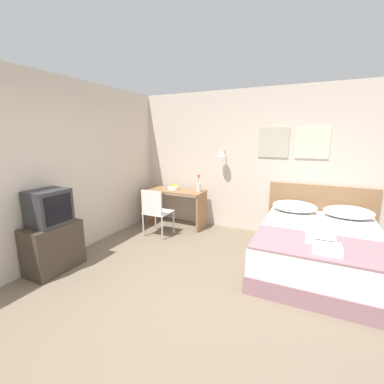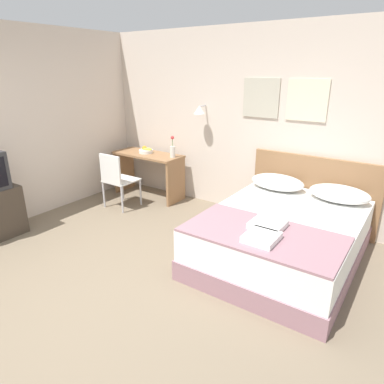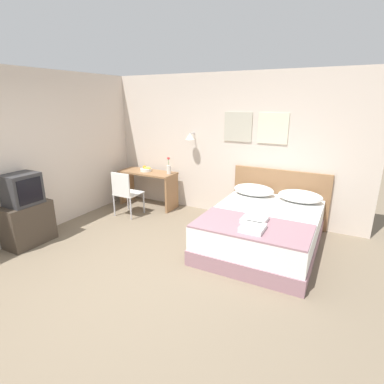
{
  "view_description": "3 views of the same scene",
  "coord_description": "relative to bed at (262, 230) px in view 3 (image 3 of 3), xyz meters",
  "views": [
    {
      "loc": [
        1.04,
        -1.95,
        1.8
      ],
      "look_at": [
        -0.62,
        1.52,
        0.97
      ],
      "focal_mm": 24.0,
      "sensor_mm": 36.0,
      "label": 1
    },
    {
      "loc": [
        2.32,
        -1.66,
        2.08
      ],
      "look_at": [
        0.21,
        1.39,
        0.73
      ],
      "focal_mm": 32.0,
      "sensor_mm": 36.0,
      "label": 2
    },
    {
      "loc": [
        2.2,
        -2.42,
        2.17
      ],
      "look_at": [
        0.05,
        1.62,
        0.76
      ],
      "focal_mm": 28.0,
      "sensor_mm": 36.0,
      "label": 3
    }
  ],
  "objects": [
    {
      "name": "throw_blanket",
      "position": [
        -0.0,
        -0.6,
        0.3
      ],
      "size": [
        1.51,
        0.82,
        0.02
      ],
      "color": "gray",
      "rests_on": "bed"
    },
    {
      "name": "pillow_right",
      "position": [
        0.39,
        0.76,
        0.38
      ],
      "size": [
        0.71,
        0.43,
        0.19
      ],
      "color": "white",
      "rests_on": "bed"
    },
    {
      "name": "television",
      "position": [
        -3.25,
        -1.59,
        0.61
      ],
      "size": [
        0.39,
        0.47,
        0.47
      ],
      "color": "#2D2D30",
      "rests_on": "tv_stand"
    },
    {
      "name": "headboard",
      "position": [
        -0.0,
        1.06,
        0.22
      ],
      "size": [
        1.68,
        0.06,
        1.0
      ],
      "color": "#8E6642",
      "rests_on": "ground_plane"
    },
    {
      "name": "pillow_left",
      "position": [
        -0.39,
        0.76,
        0.38
      ],
      "size": [
        0.71,
        0.43,
        0.19
      ],
      "color": "white",
      "rests_on": "bed"
    },
    {
      "name": "flower_vase",
      "position": [
        -2.15,
        0.77,
        0.58
      ],
      "size": [
        0.08,
        0.08,
        0.34
      ],
      "color": "silver",
      "rests_on": "desk"
    },
    {
      "name": "desk_chair",
      "position": [
        -2.68,
        0.03,
        0.24
      ],
      "size": [
        0.44,
        0.44,
        0.88
      ],
      "color": "white",
      "rests_on": "ground_plane"
    },
    {
      "name": "wall_back",
      "position": [
        -1.19,
        1.12,
        1.05
      ],
      "size": [
        5.37,
        0.31,
        2.65
      ],
      "color": "beige",
      "rests_on": "ground_plane"
    },
    {
      "name": "bed",
      "position": [
        0.0,
        0.0,
        0.0
      ],
      "size": [
        1.56,
        2.06,
        0.56
      ],
      "color": "gray",
      "rests_on": "ground_plane"
    },
    {
      "name": "tv_stand",
      "position": [
        -3.26,
        -1.59,
        0.05
      ],
      "size": [
        0.4,
        0.7,
        0.65
      ],
      "color": "#3D3328",
      "rests_on": "ground_plane"
    },
    {
      "name": "fruit_bowl",
      "position": [
        -2.7,
        0.75,
        0.51
      ],
      "size": [
        0.24,
        0.23,
        0.11
      ],
      "color": "silver",
      "rests_on": "desk"
    },
    {
      "name": "desk",
      "position": [
        -2.65,
        0.74,
        0.24
      ],
      "size": [
        1.2,
        0.5,
        0.75
      ],
      "color": "#8E6642",
      "rests_on": "ground_plane"
    },
    {
      "name": "ground_plane",
      "position": [
        -1.19,
        -1.76,
        -0.28
      ],
      "size": [
        24.0,
        24.0,
        0.0
      ],
      "primitive_type": "plane",
      "color": "#756651"
    },
    {
      "name": "folded_towel_near_foot",
      "position": [
        -0.01,
        -0.45,
        0.34
      ],
      "size": [
        0.32,
        0.31,
        0.06
      ],
      "color": "white",
      "rests_on": "throw_blanket"
    },
    {
      "name": "folded_towel_mid_bed",
      "position": [
        0.05,
        -0.74,
        0.34
      ],
      "size": [
        0.29,
        0.31,
        0.06
      ],
      "color": "white",
      "rests_on": "throw_blanket"
    }
  ]
}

